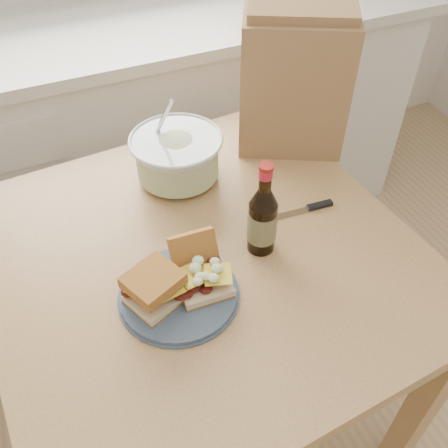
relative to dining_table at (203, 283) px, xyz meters
name	(u,v)px	position (x,y,z in m)	size (l,w,h in m)	color
cabinet_run	(119,141)	(0.02, 0.98, -0.21)	(2.50, 0.64, 0.94)	white
dining_table	(203,283)	(0.00, 0.00, 0.00)	(1.03, 1.03, 0.80)	tan
plate	(179,294)	(-0.09, -0.10, 0.13)	(0.25, 0.25, 0.02)	#3F5167
sandwich_left	(154,288)	(-0.14, -0.10, 0.17)	(0.13, 0.13, 0.08)	beige
sandwich_right	(200,270)	(-0.04, -0.09, 0.16)	(0.11, 0.15, 0.09)	beige
coleslaw_bowl	(177,158)	(0.04, 0.28, 0.18)	(0.24, 0.24, 0.24)	silver
beer_bottle	(262,219)	(0.13, -0.04, 0.21)	(0.07, 0.07, 0.24)	black
knife	(312,207)	(0.31, 0.02, 0.12)	(0.17, 0.03, 0.01)	silver
paper_bag	(294,83)	(0.40, 0.30, 0.30)	(0.28, 0.19, 0.37)	#99724A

